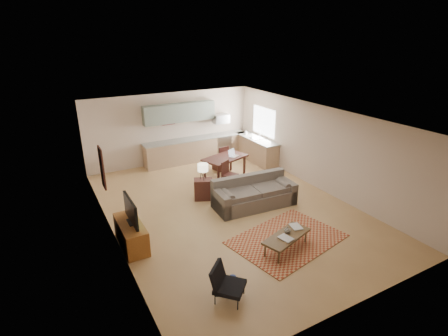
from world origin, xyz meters
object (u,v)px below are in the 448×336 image
armchair (230,284)px  dining_table (225,167)px  console_table (203,189)px  sofa (254,192)px  coffee_table (286,242)px  tv_credenza (131,234)px

armchair → dining_table: bearing=18.6°
console_table → sofa: bearing=-22.0°
sofa → coffee_table: 2.30m
console_table → dining_table: (1.38, 1.14, 0.06)m
armchair → console_table: armchair is taller
sofa → armchair: size_ratio=3.49×
coffee_table → console_table: 3.40m
coffee_table → sofa: bearing=57.1°
sofa → armchair: sofa is taller
console_table → dining_table: 1.79m
sofa → tv_credenza: bearing=-171.3°
console_table → dining_table: bearing=63.3°
sofa → dining_table: 2.29m
armchair → dining_table: 5.98m
coffee_table → dining_table: 4.58m
armchair → dining_table: dining_table is taller
coffee_table → tv_credenza: size_ratio=0.98×
console_table → tv_credenza: bearing=-127.3°
coffee_table → console_table: size_ratio=2.02×
sofa → coffee_table: bearing=-100.5°
sofa → console_table: (-1.11, 1.13, -0.11)m
coffee_table → armchair: 2.12m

